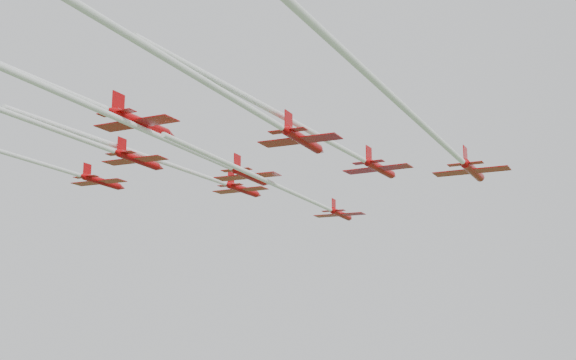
# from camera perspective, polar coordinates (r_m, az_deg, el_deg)

# --- Properties ---
(jet_lead) EXTENTS (17.63, 55.07, 2.41)m
(jet_lead) POSITION_cam_1_polar(r_m,az_deg,el_deg) (101.59, 1.49, -1.50)
(jet_lead) COLOR #B8070B
(jet_row2_left) EXTENTS (18.70, 48.69, 2.51)m
(jet_row2_left) POSITION_cam_1_polar(r_m,az_deg,el_deg) (98.46, -7.08, 0.45)
(jet_row2_left) COLOR #B8070B
(jet_row2_right) EXTENTS (21.72, 52.62, 2.70)m
(jet_row2_right) POSITION_cam_1_polar(r_m,az_deg,el_deg) (84.55, 4.02, 2.67)
(jet_row2_right) COLOR #B8070B
(jet_row3_left) EXTENTS (16.18, 50.05, 2.43)m
(jet_row3_left) POSITION_cam_1_polar(r_m,az_deg,el_deg) (97.26, -18.93, 1.25)
(jet_row3_left) COLOR #B8070B
(jet_row3_mid) EXTENTS (16.71, 50.51, 2.54)m
(jet_row3_mid) POSITION_cam_1_polar(r_m,az_deg,el_deg) (81.35, -6.89, 2.01)
(jet_row3_mid) COLOR #B8070B
(jet_row3_right) EXTENTS (20.78, 56.36, 2.56)m
(jet_row3_right) POSITION_cam_1_polar(r_m,az_deg,el_deg) (71.80, 11.91, 3.08)
(jet_row3_right) COLOR #B8070B
(jet_row4_left) EXTENTS (16.08, 48.24, 2.36)m
(jet_row4_left) POSITION_cam_1_polar(r_m,az_deg,el_deg) (78.08, -16.82, 3.41)
(jet_row4_left) COLOR #B8070B
(jet_row4_right) EXTENTS (17.88, 51.75, 2.54)m
(jet_row4_right) POSITION_cam_1_polar(r_m,az_deg,el_deg) (62.85, -3.50, 5.97)
(jet_row4_right) COLOR #B8070B
(jet_trail_solo) EXTENTS (20.58, 55.97, 2.58)m
(jet_trail_solo) POSITION_cam_1_polar(r_m,az_deg,el_deg) (62.52, -19.78, 7.68)
(jet_trail_solo) COLOR #B8070B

